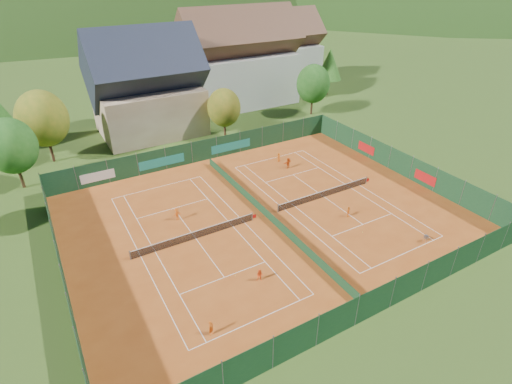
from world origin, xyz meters
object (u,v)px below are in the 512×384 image
object	(u,v)px
player_left_near	(211,328)
player_left_mid	(260,275)
chalet	(147,90)
player_right_near	(348,212)
ball_hopper	(426,237)
player_right_far_b	(288,163)
hotel_block_b	(279,53)
player_right_far_a	(279,157)
hotel_block_a	(239,64)
player_left_far	(177,214)

from	to	relation	value
player_left_near	player_left_mid	bearing A→B (deg)	-0.37
chalet	player_right_near	world-z (taller)	chalet
ball_hopper	player_left_near	size ratio (longest dim) A/B	0.61
player_right_far_b	chalet	bearing A→B (deg)	-75.10
player_left_near	player_right_far_b	size ratio (longest dim) A/B	0.88
hotel_block_b	player_right_far_a	world-z (taller)	hotel_block_b
hotel_block_a	hotel_block_b	size ratio (longest dim) A/B	1.25
hotel_block_a	player_left_near	size ratio (longest dim) A/B	16.46
player_left_mid	player_right_far_b	distance (m)	21.79
player_left_near	player_left_far	size ratio (longest dim) A/B	0.92
player_right_near	player_right_far_b	xyz separation A→B (m)	(0.90, 12.81, 0.14)
chalet	player_left_far	distance (m)	27.10
chalet	hotel_block_a	xyz separation A→B (m)	(19.00, 6.00, 0.76)
player_left_near	player_right_near	xyz separation A→B (m)	(19.11, 6.92, -0.05)
hotel_block_b	player_left_near	xyz separation A→B (m)	(-41.48, -55.37, -5.96)
hotel_block_b	player_left_mid	bearing A→B (deg)	-124.21
ball_hopper	player_left_far	size ratio (longest dim) A/B	0.56
ball_hopper	player_left_mid	size ratio (longest dim) A/B	0.66
chalet	player_left_far	size ratio (longest dim) A/B	11.36
chalet	hotel_block_b	bearing A→B (deg)	22.99
player_left_near	player_right_far_b	xyz separation A→B (m)	(20.00, 19.74, 0.09)
player_right_far_b	player_left_near	bearing A→B (deg)	31.49
player_left_near	player_right_far_a	size ratio (longest dim) A/B	1.05
player_left_mid	hotel_block_a	bearing A→B (deg)	101.27
player_right_near	player_right_far_a	world-z (taller)	player_right_far_a
hotel_block_b	player_right_far_a	xyz separation A→B (m)	(-21.45, -33.36, -5.99)
chalet	player_right_near	distance (m)	36.55
hotel_block_a	player_right_far_a	size ratio (longest dim) A/B	17.28
hotel_block_b	player_left_near	distance (m)	69.44
player_left_near	player_right_far_b	world-z (taller)	player_right_far_b
player_right_far_a	ball_hopper	bearing A→B (deg)	73.52
hotel_block_b	player_left_far	xyz separation A→B (m)	(-38.39, -39.89, -5.91)
player_left_mid	player_left_far	distance (m)	12.71
player_left_mid	player_right_near	distance (m)	13.71
hotel_block_b	chalet	bearing A→B (deg)	-157.01
hotel_block_b	player_left_near	bearing A→B (deg)	-126.84
hotel_block_a	hotel_block_b	xyz separation A→B (m)	(14.00, 8.00, -0.76)
player_left_far	player_right_near	size ratio (longest dim) A/B	1.18
chalet	hotel_block_b	xyz separation A→B (m)	(33.00, 14.00, -0.01)
hotel_block_b	player_left_far	world-z (taller)	hotel_block_b
player_right_far_a	player_right_far_b	world-z (taller)	player_right_far_b
player_left_near	player_left_mid	distance (m)	6.70
player_left_near	player_right_near	bearing A→B (deg)	-7.96
ball_hopper	player_right_far_a	bearing A→B (deg)	96.87
player_right_near	chalet	bearing A→B (deg)	58.36
player_left_near	player_left_mid	world-z (taller)	player_left_near
chalet	player_right_far_a	bearing A→B (deg)	-59.19
hotel_block_a	player_right_near	bearing A→B (deg)	-101.70
player_left_far	player_right_near	xyz separation A→B (m)	(16.01, -8.56, -0.11)
hotel_block_a	player_left_near	bearing A→B (deg)	-120.12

